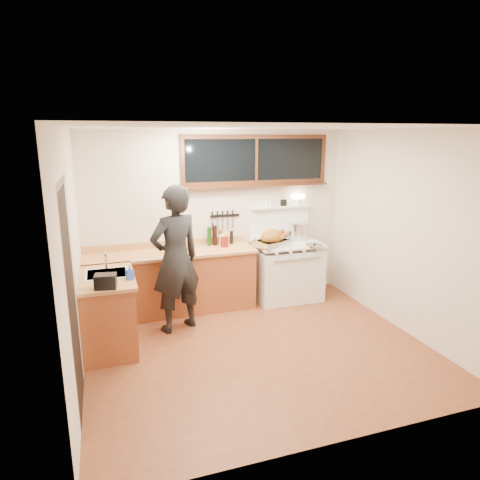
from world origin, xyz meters
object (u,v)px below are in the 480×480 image
object	(u,v)px
man	(176,259)
roast_turkey	(272,240)
vintage_stove	(286,269)
cutting_board	(182,249)

from	to	relation	value
man	roast_turkey	world-z (taller)	man
vintage_stove	man	distance (m)	1.98
vintage_stove	cutting_board	world-z (taller)	vintage_stove
vintage_stove	man	world-z (taller)	man
cutting_board	roast_turkey	world-z (taller)	roast_turkey
roast_turkey	cutting_board	bearing A→B (deg)	176.57
vintage_stove	roast_turkey	xyz separation A→B (m)	(-0.30, -0.13, 0.54)
vintage_stove	man	bearing A→B (deg)	-162.73
roast_turkey	vintage_stove	bearing A→B (deg)	23.42
vintage_stove	cutting_board	bearing A→B (deg)	-178.26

